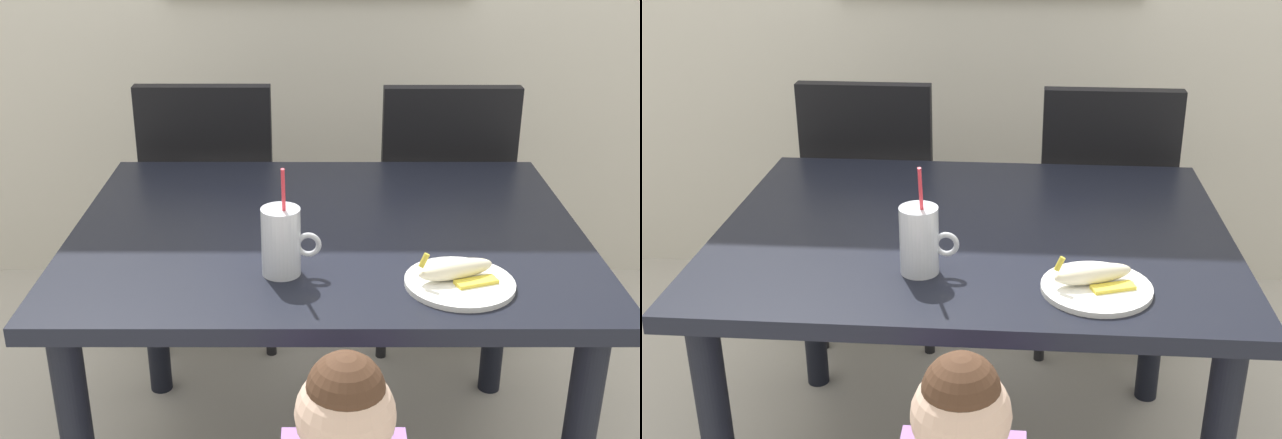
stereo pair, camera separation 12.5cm
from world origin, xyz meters
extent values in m
cube|color=black|center=(0.00, 0.00, 0.74)|extent=(1.23, 0.96, 0.04)
cylinder|color=black|center=(-0.54, 0.40, 0.36)|extent=(0.07, 0.07, 0.72)
cylinder|color=black|center=(0.54, 0.40, 0.36)|extent=(0.07, 0.07, 0.72)
cube|color=black|center=(-0.38, 0.80, 0.45)|extent=(0.44, 0.44, 0.06)
cube|color=black|center=(-0.38, 0.60, 0.72)|extent=(0.42, 0.05, 0.48)
cylinder|color=black|center=(-0.19, 0.99, 0.21)|extent=(0.04, 0.04, 0.42)
cylinder|color=black|center=(-0.57, 0.99, 0.21)|extent=(0.04, 0.04, 0.42)
cylinder|color=black|center=(-0.19, 0.61, 0.21)|extent=(0.04, 0.04, 0.42)
cylinder|color=black|center=(-0.57, 0.61, 0.21)|extent=(0.04, 0.04, 0.42)
cube|color=black|center=(0.39, 0.78, 0.45)|extent=(0.44, 0.44, 0.06)
cube|color=black|center=(0.39, 0.58, 0.72)|extent=(0.42, 0.05, 0.48)
cylinder|color=black|center=(0.58, 0.97, 0.21)|extent=(0.04, 0.04, 0.42)
cylinder|color=black|center=(0.20, 0.97, 0.21)|extent=(0.04, 0.04, 0.42)
cylinder|color=black|center=(0.58, 0.59, 0.21)|extent=(0.04, 0.04, 0.42)
cylinder|color=black|center=(0.20, 0.59, 0.21)|extent=(0.04, 0.04, 0.42)
sphere|color=beige|center=(0.02, -0.70, 0.72)|extent=(0.17, 0.17, 0.17)
sphere|color=#472D1E|center=(0.02, -0.70, 0.77)|extent=(0.13, 0.13, 0.13)
cylinder|color=silver|center=(-0.10, -0.25, 0.83)|extent=(0.08, 0.08, 0.15)
cylinder|color=beige|center=(-0.10, -0.25, 0.80)|extent=(0.07, 0.07, 0.08)
torus|color=silver|center=(-0.04, -0.25, 0.82)|extent=(0.06, 0.01, 0.06)
cylinder|color=#E5333F|center=(-0.09, -0.26, 0.90)|extent=(0.01, 0.06, 0.22)
cylinder|color=white|center=(0.27, -0.31, 0.76)|extent=(0.23, 0.23, 0.01)
ellipsoid|color=#F4EAC6|center=(0.27, -0.30, 0.79)|extent=(0.18, 0.10, 0.04)
cube|color=yellow|center=(0.31, -0.32, 0.77)|extent=(0.10, 0.06, 0.01)
cube|color=yellow|center=(0.27, -0.25, 0.77)|extent=(0.10, 0.06, 0.01)
cylinder|color=yellow|center=(0.20, -0.32, 0.82)|extent=(0.03, 0.02, 0.03)
camera|label=1|loc=(-0.02, -1.77, 1.54)|focal=44.56mm
camera|label=2|loc=(0.11, -1.77, 1.54)|focal=44.56mm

